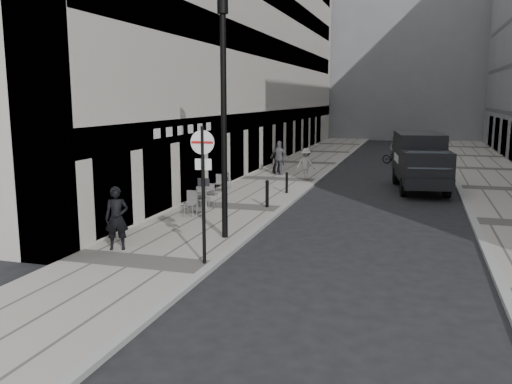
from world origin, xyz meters
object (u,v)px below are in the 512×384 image
panel_van (420,158)px  cyclist (395,153)px  sign_post (203,177)px  walking_man (117,218)px  lamppost (224,109)px

panel_van → cyclist: bearing=91.1°
sign_post → cyclist: (3.76, 24.44, -1.67)m
panel_van → cyclist: panel_van is taller
walking_man → cyclist: walking_man is taller
lamppost → cyclist: 22.40m
walking_man → sign_post: size_ratio=0.51×
walking_man → sign_post: sign_post is taller
sign_post → panel_van: size_ratio=0.60×
walking_man → panel_van: panel_van is taller
lamppost → panel_van: lamppost is taller
cyclist → panel_van: bearing=-61.9°
panel_van → lamppost: bearing=-123.9°
sign_post → walking_man: bearing=163.5°
walking_man → panel_van: 15.98m
sign_post → cyclist: size_ratio=1.92×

